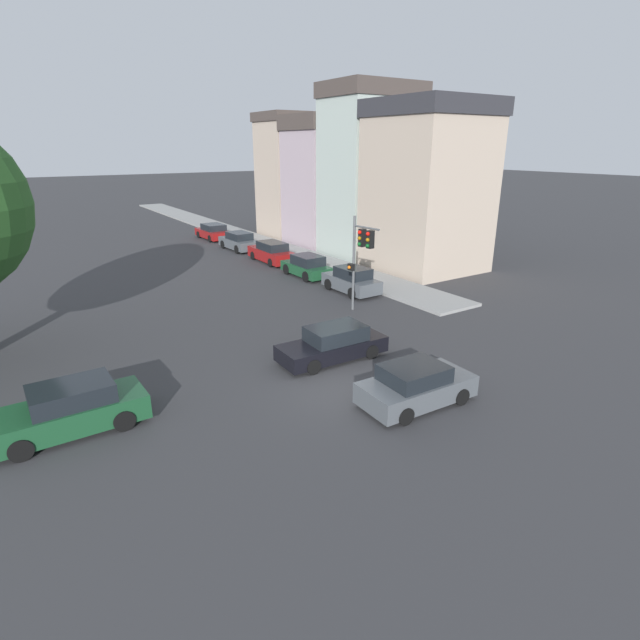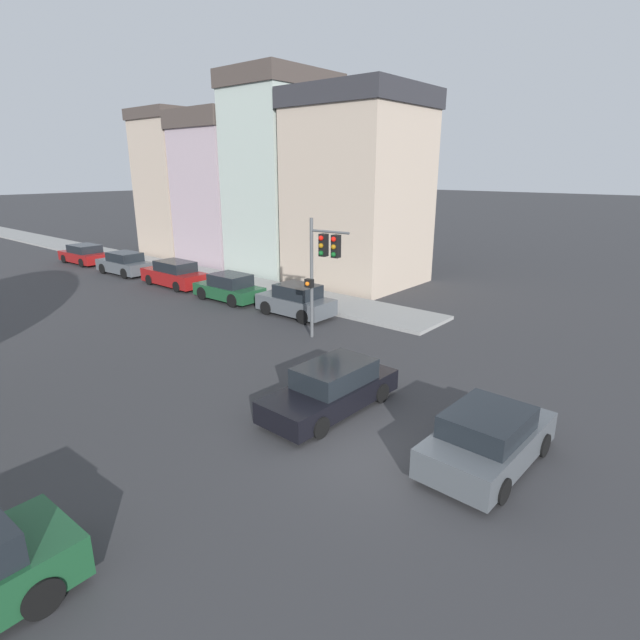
# 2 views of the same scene
# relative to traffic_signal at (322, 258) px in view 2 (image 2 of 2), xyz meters

# --- Properties ---
(ground_plane) EXTENTS (300.00, 300.00, 0.00)m
(ground_plane) POSITION_rel_traffic_signal_xyz_m (-5.93, -6.56, -3.48)
(ground_plane) COLOR #333335
(sidewalk_strip) EXTENTS (3.26, 60.00, 0.16)m
(sidewalk_strip) POSITION_rel_traffic_signal_xyz_m (4.72, 27.07, -3.40)
(sidewalk_strip) COLOR gray
(sidewalk_strip) RESTS_ON ground_plane
(rowhouse_backdrop) EXTENTS (7.52, 23.83, 12.94)m
(rowhouse_backdrop) POSITION_rel_traffic_signal_xyz_m (10.13, 13.92, 2.39)
(rowhouse_backdrop) COLOR #BCA893
(rowhouse_backdrop) RESTS_ON ground_plane
(traffic_signal) EXTENTS (0.70, 1.94, 5.06)m
(traffic_signal) POSITION_rel_traffic_signal_xyz_m (0.00, 0.00, 0.00)
(traffic_signal) COLOR #515456
(traffic_signal) RESTS_ON ground_plane
(crossing_car_0) EXTENTS (4.10, 2.10, 1.46)m
(crossing_car_0) POSITION_rel_traffic_signal_xyz_m (-4.50, -9.03, -2.79)
(crossing_car_0) COLOR #4C5156
(crossing_car_0) RESTS_ON ground_plane
(crossing_car_1) EXTENTS (4.64, 1.94, 1.43)m
(crossing_car_1) POSITION_rel_traffic_signal_xyz_m (-4.70, -4.32, -2.81)
(crossing_car_1) COLOR black
(crossing_car_1) RESTS_ON ground_plane
(parked_car_0) EXTENTS (1.86, 3.93, 1.57)m
(parked_car_0) POSITION_rel_traffic_signal_xyz_m (1.93, 3.29, -2.74)
(parked_car_0) COLOR #4C5156
(parked_car_0) RESTS_ON ground_plane
(parked_car_1) EXTENTS (1.94, 4.07, 1.48)m
(parked_car_1) POSITION_rel_traffic_signal_xyz_m (1.73, 8.07, -2.78)
(parked_car_1) COLOR #194728
(parked_car_1) RESTS_ON ground_plane
(parked_car_2) EXTENTS (1.88, 4.75, 1.57)m
(parked_car_2) POSITION_rel_traffic_signal_xyz_m (1.82, 13.35, -2.74)
(parked_car_2) COLOR maroon
(parked_car_2) RESTS_ON ground_plane
(parked_car_3) EXTENTS (2.01, 4.39, 1.52)m
(parked_car_3) POSITION_rel_traffic_signal_xyz_m (1.71, 19.05, -2.76)
(parked_car_3) COLOR #4C5156
(parked_car_3) RESTS_ON ground_plane
(parked_car_4) EXTENTS (2.15, 4.46, 1.43)m
(parked_car_4) POSITION_rel_traffic_signal_xyz_m (1.86, 25.18, -2.80)
(parked_car_4) COLOR maroon
(parked_car_4) RESTS_ON ground_plane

